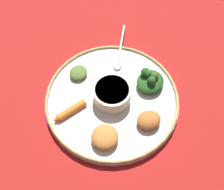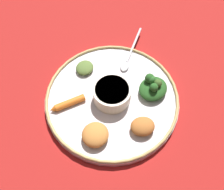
# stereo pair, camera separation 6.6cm
# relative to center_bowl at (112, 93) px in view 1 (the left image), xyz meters

# --- Properties ---
(ground_plane) EXTENTS (2.40, 2.40, 0.00)m
(ground_plane) POSITION_rel_center_bowl_xyz_m (0.00, 0.00, -0.04)
(ground_plane) COLOR maroon
(platter) EXTENTS (0.35, 0.35, 0.02)m
(platter) POSITION_rel_center_bowl_xyz_m (0.00, 0.00, -0.03)
(platter) COLOR silver
(platter) RESTS_ON ground_plane
(platter_rim) EXTENTS (0.35, 0.35, 0.01)m
(platter_rim) POSITION_rel_center_bowl_xyz_m (0.00, 0.00, -0.02)
(platter_rim) COLOR tan
(platter_rim) RESTS_ON platter
(center_bowl) EXTENTS (0.10, 0.10, 0.04)m
(center_bowl) POSITION_rel_center_bowl_xyz_m (0.00, 0.00, 0.00)
(center_bowl) COLOR beige
(center_bowl) RESTS_ON platter
(spoon) EXTENTS (0.16, 0.08, 0.01)m
(spoon) POSITION_rel_center_bowl_xyz_m (-0.13, 0.05, -0.02)
(spoon) COLOR silver
(spoon) RESTS_ON platter
(greens_pile) EXTENTS (0.10, 0.10, 0.05)m
(greens_pile) POSITION_rel_center_bowl_xyz_m (-0.02, 0.11, -0.00)
(greens_pile) COLOR #23511E
(greens_pile) RESTS_ON platter
(carrot_near_spoon) EXTENTS (0.05, 0.09, 0.02)m
(carrot_near_spoon) POSITION_rel_center_bowl_xyz_m (0.02, -0.11, -0.02)
(carrot_near_spoon) COLOR orange
(carrot_near_spoon) RESTS_ON platter
(mound_collards) EXTENTS (0.07, 0.07, 0.02)m
(mound_collards) POSITION_rel_center_bowl_xyz_m (-0.09, -0.07, -0.01)
(mound_collards) COLOR #567033
(mound_collards) RESTS_ON platter
(mound_squash) EXTENTS (0.09, 0.09, 0.03)m
(mound_squash) POSITION_rel_center_bowl_xyz_m (0.11, -0.04, -0.01)
(mound_squash) COLOR #C67A38
(mound_squash) RESTS_ON platter
(mound_chickpea) EXTENTS (0.06, 0.07, 0.03)m
(mound_chickpea) POSITION_rel_center_bowl_xyz_m (0.09, 0.07, -0.01)
(mound_chickpea) COLOR #B2662D
(mound_chickpea) RESTS_ON platter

